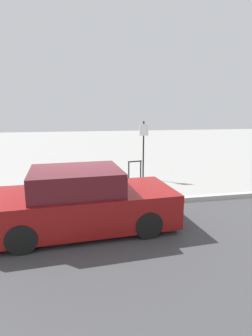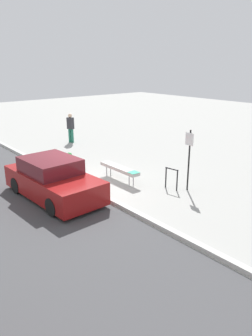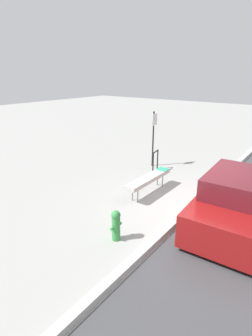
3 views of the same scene
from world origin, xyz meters
name	(u,v)px [view 1 (image 1 of 3)]	position (x,y,z in m)	size (l,w,h in m)	color
ground_plane	(77,209)	(0.00, 0.00, 0.00)	(60.00, 60.00, 0.00)	#9E9E99
curb	(77,207)	(0.00, 0.00, 0.07)	(60.00, 0.20, 0.13)	#B7B7B2
bench	(84,177)	(0.27, 1.58, 0.51)	(2.14, 0.40, 0.59)	gray
bike_rack	(135,169)	(2.25, 2.51, 0.50)	(0.55, 0.14, 0.83)	black
sign_post	(144,145)	(2.70, 2.90, 1.38)	(0.36, 0.08, 2.30)	black
parked_car_near	(82,202)	(0.11, -1.30, 0.65)	(4.18, 1.99, 1.42)	black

